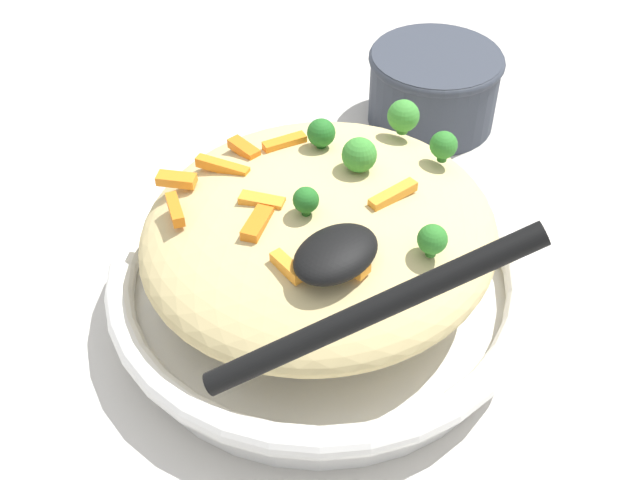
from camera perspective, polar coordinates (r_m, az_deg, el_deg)
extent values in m
plane|color=beige|center=(0.55, 0.00, -4.72)|extent=(2.40, 2.40, 0.00)
cylinder|color=white|center=(0.54, 0.00, -3.87)|extent=(0.27, 0.27, 0.02)
torus|color=white|center=(0.53, 0.00, -2.27)|extent=(0.29, 0.29, 0.02)
torus|color=black|center=(0.52, 0.00, -1.97)|extent=(0.28, 0.28, 0.00)
ellipsoid|color=#D1BA7A|center=(0.50, 0.00, 0.68)|extent=(0.24, 0.23, 0.07)
cube|color=orange|center=(0.53, -2.67, 7.31)|extent=(0.03, 0.02, 0.01)
cube|color=orange|center=(0.48, -4.37, 2.90)|extent=(0.02, 0.03, 0.01)
cube|color=orange|center=(0.44, 1.50, -1.35)|extent=(0.01, 0.04, 0.01)
cube|color=orange|center=(0.53, -5.40, 6.99)|extent=(0.01, 0.03, 0.01)
cube|color=orange|center=(0.51, -10.70, 4.48)|extent=(0.02, 0.03, 0.01)
cube|color=orange|center=(0.51, -7.30, 5.45)|extent=(0.02, 0.04, 0.01)
cube|color=orange|center=(0.48, 5.49, 3.40)|extent=(0.04, 0.01, 0.01)
cube|color=orange|center=(0.46, -4.71, 1.22)|extent=(0.03, 0.02, 0.01)
cube|color=orange|center=(0.48, -10.81, 2.27)|extent=(0.02, 0.03, 0.01)
cube|color=orange|center=(0.43, -2.46, -2.00)|extent=(0.01, 0.03, 0.01)
cylinder|color=#205B1C|center=(0.46, -1.05, 2.21)|extent=(0.01, 0.01, 0.01)
sphere|color=#236B23|center=(0.46, -1.06, 3.02)|extent=(0.02, 0.02, 0.02)
cylinder|color=#296820|center=(0.52, 9.13, 6.19)|extent=(0.01, 0.01, 0.01)
sphere|color=#2D7A28|center=(0.52, 9.24, 7.04)|extent=(0.02, 0.02, 0.02)
cylinder|color=#377928|center=(0.55, 6.18, 8.29)|extent=(0.01, 0.01, 0.01)
sphere|color=#3D8E33|center=(0.54, 6.27, 9.24)|extent=(0.02, 0.02, 0.02)
cylinder|color=#377928|center=(0.50, 2.92, 5.35)|extent=(0.01, 0.01, 0.01)
sphere|color=#3D8E33|center=(0.49, 2.96, 6.39)|extent=(0.02, 0.02, 0.02)
cylinder|color=#205B1C|center=(0.52, 0.09, 7.09)|extent=(0.01, 0.01, 0.01)
sphere|color=#236B23|center=(0.52, 0.09, 8.04)|extent=(0.02, 0.02, 0.02)
cylinder|color=#296820|center=(0.45, 8.30, -0.81)|extent=(0.01, 0.01, 0.01)
sphere|color=#2D7A28|center=(0.45, 8.42, 0.06)|extent=(0.02, 0.02, 0.02)
ellipsoid|color=black|center=(0.43, 1.20, -1.04)|extent=(0.06, 0.04, 0.02)
cylinder|color=black|center=(0.35, 3.76, -5.39)|extent=(0.14, 0.10, 0.08)
cylinder|color=#333842|center=(0.72, 8.48, 11.17)|extent=(0.12, 0.12, 0.07)
torus|color=#333842|center=(0.70, 8.73, 13.26)|extent=(0.12, 0.12, 0.01)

